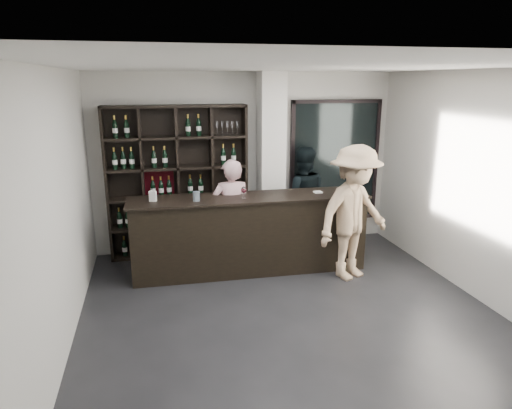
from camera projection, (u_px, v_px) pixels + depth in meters
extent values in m
cube|color=black|center=(295.00, 322.00, 5.39)|extent=(5.00, 5.50, 0.01)
cube|color=silver|center=(271.00, 164.00, 7.41)|extent=(0.40, 0.40, 2.90)
cube|color=black|center=(335.00, 162.00, 7.89)|extent=(1.60, 0.08, 2.10)
cube|color=black|center=(335.00, 162.00, 7.89)|extent=(1.48, 0.02, 1.98)
cube|color=black|center=(250.00, 235.00, 6.72)|extent=(3.39, 0.63, 1.11)
cube|color=black|center=(249.00, 198.00, 6.57)|extent=(3.47, 0.71, 0.03)
imported|color=#C79A9E|center=(231.00, 214.00, 6.82)|extent=(0.60, 0.40, 1.65)
imported|color=black|center=(302.00, 198.00, 7.61)|extent=(0.95, 0.81, 1.72)
imported|color=tan|center=(354.00, 213.00, 6.38)|extent=(1.42, 1.13, 1.92)
cylinder|color=silver|center=(196.00, 196.00, 6.31)|extent=(0.13, 0.13, 0.13)
cube|color=white|center=(318.00, 192.00, 6.79)|extent=(0.12, 0.12, 0.02)
cube|color=white|center=(153.00, 196.00, 6.29)|extent=(0.11, 0.08, 0.14)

